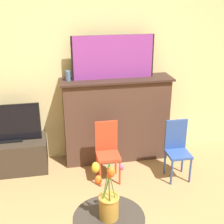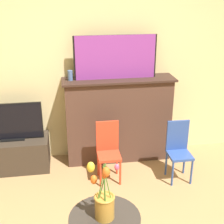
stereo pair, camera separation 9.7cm
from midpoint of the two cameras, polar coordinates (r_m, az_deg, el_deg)
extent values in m
cube|color=beige|center=(4.01, -1.97, 9.94)|extent=(8.00, 0.06, 2.70)
cube|color=#4C3328|center=(4.10, 1.84, -1.40)|extent=(1.36, 0.34, 1.12)
cube|color=#35231C|center=(3.90, 1.96, 5.95)|extent=(1.42, 0.38, 0.02)
cube|color=black|center=(3.85, 1.36, 10.00)|extent=(1.02, 0.02, 0.53)
cube|color=purple|center=(3.84, 1.39, 9.97)|extent=(0.98, 0.02, 0.53)
cylinder|color=#4C6699|center=(3.83, -6.94, 6.64)|extent=(0.06, 0.06, 0.12)
cube|color=#382D23|center=(4.18, -16.68, -7.33)|extent=(0.86, 0.43, 0.41)
cube|color=black|center=(4.08, -17.00, -4.73)|extent=(0.29, 0.12, 0.02)
cube|color=black|center=(4.00, -17.34, -1.71)|extent=(0.76, 0.02, 0.48)
cube|color=black|center=(3.99, -17.36, -1.76)|extent=(0.73, 0.02, 0.45)
cylinder|color=red|center=(3.68, -1.34, -11.40)|extent=(0.02, 0.02, 0.32)
cylinder|color=red|center=(3.72, 2.29, -11.08)|extent=(0.02, 0.02, 0.32)
cylinder|color=red|center=(3.88, -1.81, -9.52)|extent=(0.02, 0.02, 0.32)
cylinder|color=red|center=(3.91, 1.62, -9.24)|extent=(0.02, 0.02, 0.32)
cube|color=red|center=(3.70, 0.19, -8.02)|extent=(0.27, 0.27, 0.03)
cube|color=red|center=(3.71, -0.10, -4.36)|extent=(0.27, 0.02, 0.38)
cylinder|color=#2D4C99|center=(3.77, 11.74, -11.03)|extent=(0.02, 0.02, 0.32)
cylinder|color=#2D4C99|center=(3.85, 15.04, -10.58)|extent=(0.02, 0.02, 0.32)
cylinder|color=#2D4C99|center=(3.96, 10.58, -9.24)|extent=(0.02, 0.02, 0.32)
cylinder|color=#2D4C99|center=(4.03, 13.74, -8.87)|extent=(0.02, 0.02, 0.32)
cube|color=#2D4C99|center=(3.81, 12.99, -7.69)|extent=(0.27, 0.27, 0.03)
cube|color=#2D4C99|center=(3.82, 12.60, -4.15)|extent=(0.27, 0.02, 0.38)
cylinder|color=#332D28|center=(2.55, -0.19, -18.84)|extent=(0.56, 0.56, 0.02)
cylinder|color=#B78433|center=(2.49, -0.20, -17.04)|extent=(0.15, 0.15, 0.19)
torus|color=#B78433|center=(2.43, -0.20, -15.33)|extent=(0.16, 0.16, 0.02)
cylinder|color=#477A2D|center=(2.37, 0.45, -13.35)|extent=(0.07, 0.02, 0.34)
ellipsoid|color=#E0517A|center=(2.27, 2.13, -10.06)|extent=(0.04, 0.04, 0.05)
cylinder|color=#477A2D|center=(2.35, -0.18, -13.90)|extent=(0.01, 0.06, 0.32)
ellipsoid|color=orange|center=(2.22, -0.12, -11.48)|extent=(0.04, 0.04, 0.05)
cylinder|color=#477A2D|center=(2.40, -0.85, -14.40)|extent=(0.06, 0.01, 0.23)
ellipsoid|color=orange|center=(2.33, -2.14, -12.27)|extent=(0.05, 0.05, 0.07)
cylinder|color=#477A2D|center=(2.36, -0.82, -13.25)|extent=(0.08, 0.02, 0.35)
ellipsoid|color=gold|center=(2.24, -2.65, -10.05)|extent=(0.06, 0.06, 0.08)
cylinder|color=#477A2D|center=(2.34, -0.09, -13.55)|extent=(0.01, 0.07, 0.35)
ellipsoid|color=orange|center=(2.19, 0.22, -10.93)|extent=(0.06, 0.06, 0.08)
camera|label=1|loc=(0.05, -89.12, 0.35)|focal=50.00mm
camera|label=2|loc=(0.05, 90.88, -0.35)|focal=50.00mm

